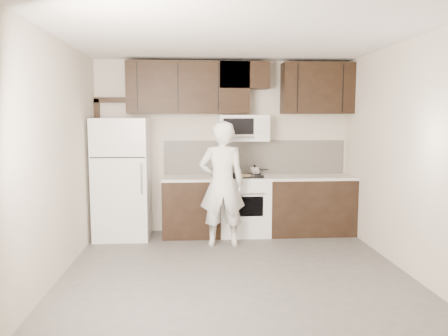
{
  "coord_description": "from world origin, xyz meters",
  "views": [
    {
      "loc": [
        -0.47,
        -4.69,
        1.79
      ],
      "look_at": [
        -0.09,
        0.9,
        1.16
      ],
      "focal_mm": 35.0,
      "sensor_mm": 36.0,
      "label": 1
    }
  ],
  "objects": [
    {
      "name": "floor",
      "position": [
        0.0,
        0.0,
        0.0
      ],
      "size": [
        4.5,
        4.5,
        0.0
      ],
      "primitive_type": "plane",
      "color": "#504E4B",
      "rests_on": "ground"
    },
    {
      "name": "back_wall",
      "position": [
        0.0,
        2.25,
        1.35
      ],
      "size": [
        4.0,
        0.0,
        4.0
      ],
      "primitive_type": "plane",
      "rotation": [
        1.57,
        0.0,
        0.0
      ],
      "color": "#BCB2A0",
      "rests_on": "ground"
    },
    {
      "name": "ceiling",
      "position": [
        0.0,
        0.0,
        2.7
      ],
      "size": [
        4.5,
        4.5,
        0.0
      ],
      "primitive_type": "plane",
      "rotation": [
        3.14,
        0.0,
        0.0
      ],
      "color": "white",
      "rests_on": "back_wall"
    },
    {
      "name": "counter_run",
      "position": [
        0.6,
        1.94,
        0.46
      ],
      "size": [
        2.95,
        0.64,
        0.91
      ],
      "color": "black",
      "rests_on": "floor"
    },
    {
      "name": "stove",
      "position": [
        0.3,
        1.94,
        0.46
      ],
      "size": [
        0.76,
        0.66,
        0.94
      ],
      "color": "white",
      "rests_on": "floor"
    },
    {
      "name": "backsplash",
      "position": [
        0.5,
        2.24,
        1.18
      ],
      "size": [
        2.9,
        0.02,
        0.54
      ],
      "primitive_type": "cube",
      "color": "beige",
      "rests_on": "counter_run"
    },
    {
      "name": "upper_cabinets",
      "position": [
        0.21,
        2.08,
        2.28
      ],
      "size": [
        3.48,
        0.35,
        0.78
      ],
      "color": "black",
      "rests_on": "back_wall"
    },
    {
      "name": "microwave",
      "position": [
        0.3,
        2.06,
        1.65
      ],
      "size": [
        0.76,
        0.42,
        0.4
      ],
      "color": "white",
      "rests_on": "upper_cabinets"
    },
    {
      "name": "refrigerator",
      "position": [
        -1.55,
        1.89,
        0.9
      ],
      "size": [
        0.8,
        0.76,
        1.8
      ],
      "color": "white",
      "rests_on": "floor"
    },
    {
      "name": "door_trim",
      "position": [
        -1.92,
        2.21,
        1.25
      ],
      "size": [
        0.5,
        0.08,
        2.12
      ],
      "color": "black",
      "rests_on": "floor"
    },
    {
      "name": "saucepan",
      "position": [
        0.48,
        2.09,
        0.98
      ],
      "size": [
        0.3,
        0.18,
        0.17
      ],
      "color": "silver",
      "rests_on": "stove"
    },
    {
      "name": "baking_tray",
      "position": [
        0.27,
        1.84,
        0.92
      ],
      "size": [
        0.41,
        0.32,
        0.02
      ],
      "primitive_type": "cube",
      "rotation": [
        0.0,
        0.0,
        0.11
      ],
      "color": "black",
      "rests_on": "counter_run"
    },
    {
      "name": "pizza",
      "position": [
        0.27,
        1.84,
        0.94
      ],
      "size": [
        0.28,
        0.28,
        0.02
      ],
      "primitive_type": "cylinder",
      "rotation": [
        0.0,
        0.0,
        0.11
      ],
      "color": "#CAB287",
      "rests_on": "baking_tray"
    },
    {
      "name": "person",
      "position": [
        -0.08,
        1.36,
        0.88
      ],
      "size": [
        0.65,
        0.44,
        1.76
      ],
      "primitive_type": "imported",
      "rotation": [
        0.0,
        0.0,
        3.16
      ],
      "color": "white",
      "rests_on": "floor"
    }
  ]
}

